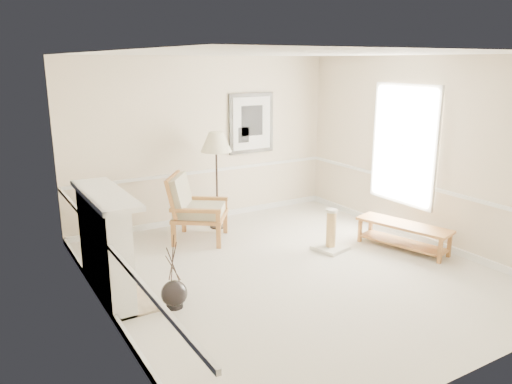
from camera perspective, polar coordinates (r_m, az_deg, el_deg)
ground at (r=6.98m, az=4.10°, el=-9.04°), size 5.50×5.50×0.00m
room at (r=6.60m, az=5.01°, el=6.45°), size 5.04×5.54×2.92m
fireplace at (r=6.35m, az=-16.78°, el=-5.90°), size 0.64×1.64×1.31m
floor_vase at (r=6.04m, az=-9.33°, el=-11.46°), size 0.31×0.31×0.91m
armchair at (r=8.04m, az=-7.29°, el=-1.52°), size 1.17×1.15×1.07m
floor_lamp at (r=8.40m, az=-4.58°, el=5.41°), size 0.67×0.67×1.67m
bench at (r=7.98m, az=16.48°, el=-4.42°), size 0.82×1.50×0.41m
scratching_post at (r=7.74m, az=8.54°, el=-5.11°), size 0.55×0.55×0.65m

